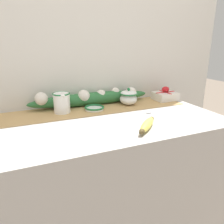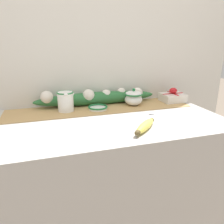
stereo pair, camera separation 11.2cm
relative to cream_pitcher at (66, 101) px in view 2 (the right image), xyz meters
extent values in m
cube|color=#B7B2AD|center=(0.21, -0.20, -0.52)|extent=(1.22, 0.67, 0.92)
cube|color=silver|center=(0.21, 0.15, 0.22)|extent=(2.02, 0.04, 2.40)
cube|color=tan|center=(0.21, 0.00, -0.06)|extent=(1.12, 0.25, 0.00)
cylinder|color=white|center=(0.00, 0.00, 0.00)|extent=(0.09, 0.09, 0.11)
torus|color=#1E7038|center=(0.00, 0.00, 0.05)|extent=(0.10, 0.10, 0.01)
torus|color=white|center=(0.00, 0.06, 0.00)|extent=(0.06, 0.01, 0.06)
ellipsoid|color=white|center=(0.00, -0.04, 0.05)|extent=(0.03, 0.02, 0.02)
ellipsoid|color=white|center=(0.43, 0.00, -0.02)|extent=(0.11, 0.11, 0.07)
torus|color=#1E7038|center=(0.43, 0.00, 0.01)|extent=(0.11, 0.11, 0.01)
ellipsoid|color=white|center=(0.43, 0.00, 0.02)|extent=(0.10, 0.10, 0.03)
sphere|color=#1E7038|center=(0.43, 0.00, 0.04)|extent=(0.02, 0.02, 0.02)
cylinder|color=white|center=(0.19, -0.02, -0.06)|extent=(0.11, 0.11, 0.01)
torus|color=#1E7038|center=(0.19, -0.02, -0.05)|extent=(0.12, 0.12, 0.01)
ellipsoid|color=#DBCC4C|center=(0.32, -0.40, -0.04)|extent=(0.17, 0.16, 0.04)
ellipsoid|color=brown|center=(0.26, -0.46, -0.04)|extent=(0.04, 0.04, 0.02)
ellipsoid|color=brown|center=(0.39, -0.34, -0.04)|extent=(0.04, 0.04, 0.02)
cube|color=silver|center=(0.38, -0.19, -0.06)|extent=(0.13, 0.02, 0.00)
ellipsoid|color=silver|center=(0.46, -0.20, -0.06)|extent=(0.04, 0.03, 0.01)
cube|color=silver|center=(0.72, 0.01, -0.03)|extent=(0.15, 0.13, 0.05)
cube|color=red|center=(0.72, 0.01, -0.01)|extent=(0.15, 0.01, 0.00)
cube|color=red|center=(0.72, 0.01, -0.01)|extent=(0.01, 0.13, 0.00)
ellipsoid|color=red|center=(0.72, 0.01, 0.01)|extent=(0.05, 0.05, 0.04)
ellipsoid|color=#2D6B38|center=(0.21, 0.08, -0.02)|extent=(0.80, 0.09, 0.08)
sphere|color=silver|center=(-0.10, 0.08, 0.01)|extent=(0.08, 0.08, 0.08)
sphere|color=silver|center=(0.04, 0.09, 0.00)|extent=(0.06, 0.06, 0.06)
sphere|color=silver|center=(0.15, 0.07, 0.00)|extent=(0.08, 0.08, 0.08)
sphere|color=silver|center=(0.27, 0.09, -0.01)|extent=(0.07, 0.07, 0.07)
sphere|color=silver|center=(0.38, 0.09, 0.01)|extent=(0.06, 0.06, 0.06)
sphere|color=silver|center=(0.49, 0.08, 0.00)|extent=(0.07, 0.07, 0.07)
camera|label=1|loc=(-0.20, -1.22, 0.33)|focal=35.00mm
camera|label=2|loc=(-0.10, -1.26, 0.33)|focal=35.00mm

